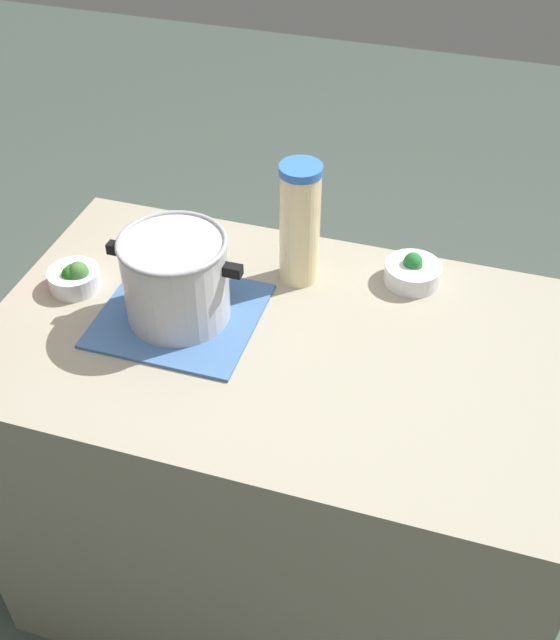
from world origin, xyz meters
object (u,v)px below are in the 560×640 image
at_px(cooking_pot, 175,278).
at_px(lemonade_pitcher, 300,224).
at_px(broccoli_bowl_center, 413,272).
at_px(broccoli_bowl_front, 74,277).

relative_size(cooking_pot, lemonade_pitcher, 1.02).
height_order(cooking_pot, lemonade_pitcher, lemonade_pitcher).
relative_size(lemonade_pitcher, broccoli_bowl_center, 2.26).
bearing_deg(cooking_pot, broccoli_bowl_center, -149.12).
bearing_deg(lemonade_pitcher, broccoli_bowl_front, 21.79).
height_order(lemonade_pitcher, broccoli_bowl_center, lemonade_pitcher).
relative_size(broccoli_bowl_front, broccoli_bowl_center, 0.90).
height_order(cooking_pot, broccoli_bowl_center, cooking_pot).
relative_size(cooking_pot, broccoli_bowl_center, 2.30).
xyz_separation_m(cooking_pot, broccoli_bowl_center, (-0.47, -0.28, -0.08)).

